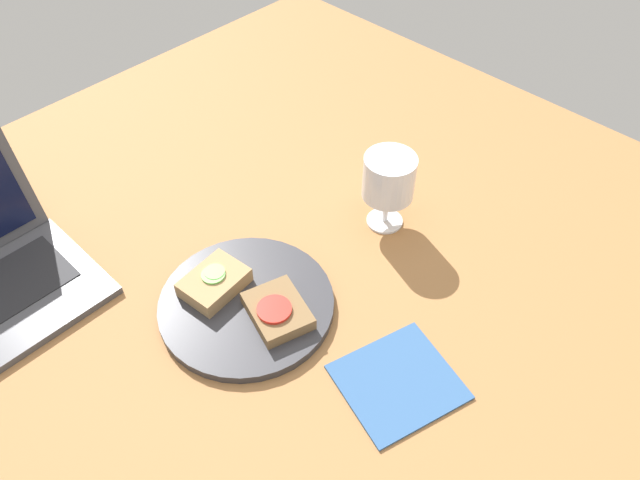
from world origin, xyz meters
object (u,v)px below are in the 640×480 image
object	(u,v)px
sandwich_with_cucumber	(214,282)
wine_glass	(389,180)
sandwich_with_tomato	(277,311)
napkin	(398,382)
plate	(247,304)

from	to	relation	value
sandwich_with_cucumber	wine_glass	distance (cm)	31.42
sandwich_with_cucumber	sandwich_with_tomato	bearing A→B (deg)	-74.21
sandwich_with_tomato	napkin	distance (cm)	19.58
plate	sandwich_with_cucumber	size ratio (longest dim) A/B	2.59
plate	sandwich_with_cucumber	xyz separation A→B (cm)	(-1.50, 5.24, 2.05)
plate	wine_glass	bearing A→B (deg)	-6.30
wine_glass	napkin	bearing A→B (deg)	-136.69
sandwich_with_cucumber	wine_glass	size ratio (longest dim) A/B	0.74
sandwich_with_cucumber	plate	bearing A→B (deg)	-73.98
sandwich_with_tomato	plate	bearing A→B (deg)	105.56
sandwich_with_cucumber	napkin	distance (cm)	30.43
plate	sandwich_with_tomato	xyz separation A→B (cm)	(1.46, -5.24, 1.84)
sandwich_with_tomato	sandwich_with_cucumber	bearing A→B (deg)	105.79
sandwich_with_tomato	sandwich_with_cucumber	size ratio (longest dim) A/B	1.14
wine_glass	napkin	world-z (taller)	wine_glass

